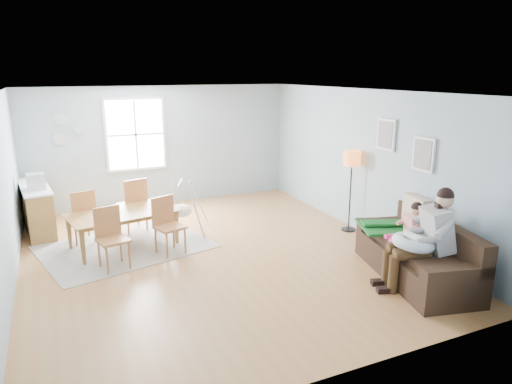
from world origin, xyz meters
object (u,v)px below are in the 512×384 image
toddler (409,226)px  dining_table (124,230)px  floor_lamp (352,165)px  storage_cube (444,269)px  monitor (36,181)px  baby_swing (182,210)px  chair_se (167,221)px  chair_ne (134,201)px  sofa (419,258)px  chair_nw (82,213)px  counter (37,209)px  father (425,236)px  chair_sw (111,234)px

toddler → dining_table: 4.75m
floor_lamp → storage_cube: floor_lamp is taller
monitor → baby_swing: 2.68m
chair_se → chair_ne: size_ratio=0.92×
sofa → chair_se: (-3.19, 2.52, 0.24)m
baby_swing → chair_nw: bearing=174.9°
counter → monitor: 0.67m
father → dining_table: 4.94m
sofa → toddler: 0.49m
sofa → dining_table: 4.90m
toddler → storage_cube: bearing=-68.7°
chair_se → chair_nw: (-1.27, 1.07, 0.00)m
sofa → baby_swing: (-2.69, 3.43, 0.12)m
chair_se → chair_ne: 1.34m
father → chair_se: father is taller
chair_ne → storage_cube: bearing=-48.3°
sofa → chair_sw: 4.73m
counter → chair_ne: bearing=-23.5°
sofa → floor_lamp: floor_lamp is taller
toddler → floor_lamp: floor_lamp is taller
father → chair_se: bearing=137.0°
storage_cube → baby_swing: bearing=127.4°
chair_se → counter: 2.88m
floor_lamp → chair_se: 3.57m
chair_nw → counter: chair_nw is taller
counter → baby_swing: (2.52, -1.13, -0.03)m
chair_ne → monitor: bearing=165.3°
chair_ne → sofa: bearing=-47.5°
storage_cube → chair_sw: (-4.31, 2.60, 0.33)m
chair_nw → toddler: bearing=-37.3°
chair_nw → baby_swing: bearing=-5.1°
dining_table → chair_se: chair_se is taller
storage_cube → chair_nw: chair_nw is taller
toddler → dining_table: (-3.79, 2.83, -0.43)m
chair_sw → counter: bearing=115.3°
chair_nw → chair_ne: bearing=13.5°
floor_lamp → chair_nw: bearing=163.3°
dining_table → father: bearing=-54.0°
dining_table → baby_swing: (1.13, 0.38, 0.12)m
counter → floor_lamp: bearing=-23.5°
counter → storage_cube: bearing=-42.2°
storage_cube → baby_swing: size_ratio=0.40×
toddler → chair_sw: size_ratio=0.92×
baby_swing → dining_table: bearing=-161.6°
monitor → chair_ne: bearing=-14.7°
storage_cube → sofa: bearing=119.5°
floor_lamp → counter: 6.06m
father → counter: father is taller
sofa → baby_swing: size_ratio=1.88×
chair_se → toddler: bearing=-36.0°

